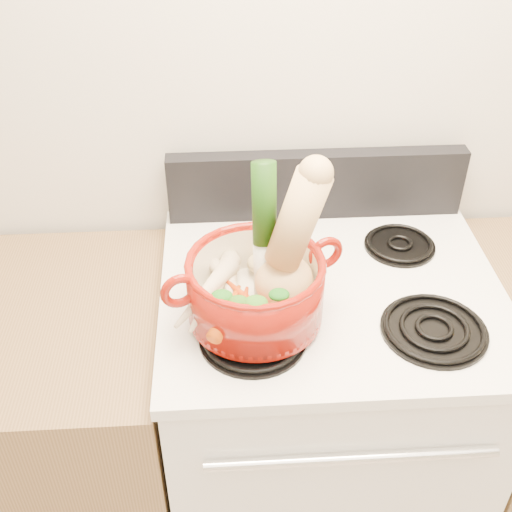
{
  "coord_description": "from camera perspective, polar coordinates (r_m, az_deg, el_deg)",
  "views": [
    {
      "loc": [
        -0.24,
        0.29,
        1.89
      ],
      "look_at": [
        -0.18,
        1.28,
        1.14
      ],
      "focal_mm": 45.0,
      "sensor_mm": 36.0,
      "label": 1
    }
  ],
  "objects": [
    {
      "name": "carrot_2",
      "position": [
        1.3,
        -0.38,
        -4.31
      ],
      "size": [
        0.12,
        0.15,
        0.05
      ],
      "primitive_type": "cone",
      "rotation": [
        1.66,
        0.0,
        0.62
      ],
      "color": "#DD480B",
      "rests_on": "dutch_oven"
    },
    {
      "name": "squash",
      "position": [
        1.26,
        2.64,
        1.28
      ],
      "size": [
        0.23,
        0.16,
        0.33
      ],
      "primitive_type": null,
      "rotation": [
        0.0,
        0.29,
        0.15
      ],
      "color": "tan",
      "rests_on": "dutch_oven"
    },
    {
      "name": "carrot_3",
      "position": [
        1.28,
        -1.17,
        -4.78
      ],
      "size": [
        0.05,
        0.13,
        0.04
      ],
      "primitive_type": "cone",
      "rotation": [
        1.66,
        0.0,
        -0.18
      ],
      "color": "#CA3C0A",
      "rests_on": "dutch_oven"
    },
    {
      "name": "pot_handle_left",
      "position": [
        1.25,
        -6.81,
        -3.09
      ],
      "size": [
        0.08,
        0.04,
        0.08
      ],
      "primitive_type": "torus",
      "rotation": [
        1.57,
        0.0,
        0.33
      ],
      "color": "maroon",
      "rests_on": "dutch_oven"
    },
    {
      "name": "parsnip_2",
      "position": [
        1.36,
        -2.61,
        -1.88
      ],
      "size": [
        0.12,
        0.16,
        0.05
      ],
      "primitive_type": "cone",
      "rotation": [
        1.66,
        0.0,
        0.57
      ],
      "color": "beige",
      "rests_on": "dutch_oven"
    },
    {
      "name": "wall_back",
      "position": [
        1.59,
        5.67,
        15.33
      ],
      "size": [
        3.5,
        0.02,
        2.6
      ],
      "primitive_type": "cube",
      "color": "beige",
      "rests_on": "floor"
    },
    {
      "name": "burner_back_right",
      "position": [
        1.62,
        12.66,
        1.05
      ],
      "size": [
        0.17,
        0.17,
        0.02
      ],
      "primitive_type": "cylinder",
      "color": "black",
      "rests_on": "cooktop"
    },
    {
      "name": "burner_back_left",
      "position": [
        1.56,
        -0.92,
        0.57
      ],
      "size": [
        0.17,
        0.17,
        0.02
      ],
      "primitive_type": "cylinder",
      "color": "black",
      "rests_on": "cooktop"
    },
    {
      "name": "parsnip_0",
      "position": [
        1.35,
        -2.31,
        -2.66
      ],
      "size": [
        0.05,
        0.23,
        0.06
      ],
      "primitive_type": "cone",
      "rotation": [
        1.66,
        0.0,
        -0.02
      ],
      "color": "beige",
      "rests_on": "dutch_oven"
    },
    {
      "name": "parsnip_3",
      "position": [
        1.32,
        -4.61,
        -3.25
      ],
      "size": [
        0.15,
        0.19,
        0.06
      ],
      "primitive_type": "cone",
      "rotation": [
        1.66,
        0.0,
        -0.63
      ],
      "color": "beige",
      "rests_on": "dutch_oven"
    },
    {
      "name": "parsnip_1",
      "position": [
        1.33,
        -3.93,
        -3.17
      ],
      "size": [
        0.13,
        0.22,
        0.06
      ],
      "primitive_type": "cone",
      "rotation": [
        1.66,
        0.0,
        -0.43
      ],
      "color": "beige",
      "rests_on": "dutch_oven"
    },
    {
      "name": "leek",
      "position": [
        1.28,
        0.76,
        2.08
      ],
      "size": [
        0.06,
        0.1,
        0.32
      ],
      "primitive_type": "cylinder",
      "rotation": [
        -0.15,
        0.0,
        0.08
      ],
      "color": "silver",
      "rests_on": "dutch_oven"
    },
    {
      "name": "carrot_0",
      "position": [
        1.3,
        0.5,
        -5.12
      ],
      "size": [
        0.07,
        0.18,
        0.05
      ],
      "primitive_type": "cone",
      "rotation": [
        1.66,
        0.0,
        -0.19
      ],
      "color": "#DF410B",
      "rests_on": "dutch_oven"
    },
    {
      "name": "cooktop",
      "position": [
        1.48,
        6.72,
        -3.13
      ],
      "size": [
        0.78,
        0.67,
        0.03
      ],
      "primitive_type": "cube",
      "color": "silver",
      "rests_on": "stove_body"
    },
    {
      "name": "oven_handle",
      "position": [
        1.37,
        8.53,
        -17.38
      ],
      "size": [
        0.6,
        0.02,
        0.02
      ],
      "primitive_type": "cylinder",
      "rotation": [
        0.0,
        1.57,
        0.0
      ],
      "color": "silver",
      "rests_on": "stove_body"
    },
    {
      "name": "dutch_oven",
      "position": [
        1.32,
        -0.05,
        -2.96
      ],
      "size": [
        0.36,
        0.36,
        0.14
      ],
      "primitive_type": "cylinder",
      "rotation": [
        0.0,
        0.0,
        0.33
      ],
      "color": "maroon",
      "rests_on": "burner_front_left"
    },
    {
      "name": "burner_front_left",
      "position": [
        1.33,
        -0.28,
        -7.16
      ],
      "size": [
        0.22,
        0.22,
        0.02
      ],
      "primitive_type": "cylinder",
      "color": "black",
      "rests_on": "cooktop"
    },
    {
      "name": "control_backsplash",
      "position": [
        1.66,
        5.37,
        6.35
      ],
      "size": [
        0.76,
        0.05,
        0.18
      ],
      "primitive_type": "cube",
      "color": "black",
      "rests_on": "cooktop"
    },
    {
      "name": "burner_front_right",
      "position": [
        1.4,
        15.56,
        -6.22
      ],
      "size": [
        0.22,
        0.22,
        0.02
      ],
      "primitive_type": "cylinder",
      "color": "black",
      "rests_on": "cooktop"
    },
    {
      "name": "carrot_1",
      "position": [
        1.29,
        -2.58,
        -5.03
      ],
      "size": [
        0.09,
        0.16,
        0.05
      ],
      "primitive_type": "cone",
      "rotation": [
        1.66,
        0.0,
        -0.37
      ],
      "color": "#C8490A",
      "rests_on": "dutch_oven"
    },
    {
      "name": "stove_body",
      "position": [
        1.83,
        5.63,
        -14.56
      ],
      "size": [
        0.76,
        0.65,
        0.92
      ],
      "primitive_type": "cube",
      "color": "white",
      "rests_on": "floor"
    },
    {
      "name": "ginger",
      "position": [
        1.41,
        1.07,
        -0.69
      ],
      "size": [
        0.09,
        0.07,
        0.05
      ],
      "primitive_type": "ellipsoid",
      "rotation": [
        0.0,
        0.0,
        -0.02
      ],
      "color": "#D0B780",
      "rests_on": "dutch_oven"
    },
    {
      "name": "pot_handle_right",
      "position": [
        1.35,
        6.21,
        0.28
      ],
      "size": [
        0.08,
        0.04,
        0.08
      ],
      "primitive_type": "torus",
      "rotation": [
        1.57,
        0.0,
        0.33
      ],
      "color": "maroon",
      "rests_on": "dutch_oven"
    }
  ]
}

